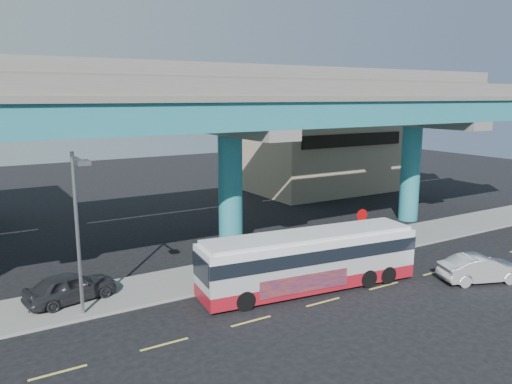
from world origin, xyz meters
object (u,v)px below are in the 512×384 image
transit_bus (310,258)px  sedan (481,269)px  parked_car (71,287)px  stop_sign (362,221)px  street_lamp (79,212)px

transit_bus → sedan: transit_bus is taller
parked_car → stop_sign: (16.85, -1.51, 1.32)m
parked_car → stop_sign: 16.97m
transit_bus → stop_sign: bearing=31.2°
transit_bus → street_lamp: (-10.64, 2.03, 3.28)m
transit_bus → stop_sign: (6.05, 2.76, 0.57)m
parked_car → sedan: bearing=-124.3°
parked_car → stop_sign: stop_sign is taller
transit_bus → stop_sign: size_ratio=4.19×
stop_sign → sedan: bearing=-45.7°
parked_car → stop_sign: bearing=-106.3°
transit_bus → sedan: 9.29m
sedan → stop_sign: stop_sign is taller
sedan → parked_car: size_ratio=1.04×
street_lamp → stop_sign: bearing=2.5°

